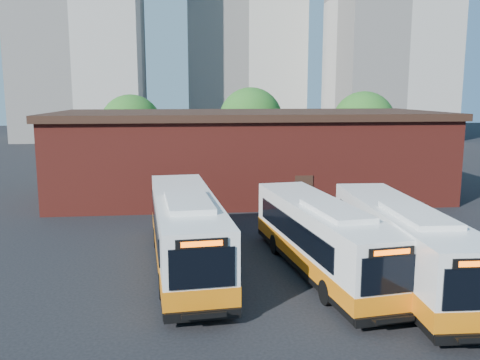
{
  "coord_description": "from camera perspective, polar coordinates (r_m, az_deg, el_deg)",
  "views": [
    {
      "loc": [
        -4.69,
        -18.38,
        7.76
      ],
      "look_at": [
        -2.09,
        6.08,
        3.54
      ],
      "focal_mm": 38.0,
      "sensor_mm": 36.0,
      "label": 1
    }
  ],
  "objects": [
    {
      "name": "bus_mideast",
      "position": [
        22.38,
        9.14,
        -6.72
      ],
      "size": [
        3.95,
        12.03,
        3.23
      ],
      "rotation": [
        0.0,
        0.0,
        0.13
      ],
      "color": "white",
      "rests_on": "ground"
    },
    {
      "name": "depot_building",
      "position": [
        38.93,
        0.89,
        3.09
      ],
      "size": [
        28.6,
        12.6,
        6.4
      ],
      "color": "maroon",
      "rests_on": "ground"
    },
    {
      "name": "tree_mid",
      "position": [
        52.88,
        1.21,
        6.82
      ],
      "size": [
        6.56,
        6.56,
        8.36
      ],
      "color": "#382314",
      "rests_on": "ground"
    },
    {
      "name": "tree_east",
      "position": [
        52.54,
        13.7,
        6.26
      ],
      "size": [
        6.24,
        6.24,
        7.96
      ],
      "color": "#382314",
      "rests_on": "ground"
    },
    {
      "name": "ground",
      "position": [
        20.5,
        7.81,
        -12.61
      ],
      "size": [
        220.0,
        220.0,
        0.0
      ],
      "primitive_type": "plane",
      "color": "black"
    },
    {
      "name": "tree_west",
      "position": [
        50.76,
        -12.13,
        6.0
      ],
      "size": [
        6.0,
        6.0,
        7.65
      ],
      "color": "#382314",
      "rests_on": "ground"
    },
    {
      "name": "bus_midwest",
      "position": [
        22.89,
        -6.11,
        -6.0
      ],
      "size": [
        3.71,
        12.89,
        3.47
      ],
      "rotation": [
        0.0,
        0.0,
        0.09
      ],
      "color": "white",
      "rests_on": "ground"
    },
    {
      "name": "bus_east",
      "position": [
        22.13,
        17.68,
        -7.15
      ],
      "size": [
        2.94,
        12.27,
        3.32
      ],
      "rotation": [
        0.0,
        0.0,
        -0.04
      ],
      "color": "white",
      "rests_on": "ground"
    },
    {
      "name": "transit_worker",
      "position": [
        20.0,
        19.42,
        -10.61
      ],
      "size": [
        0.57,
        0.78,
        1.99
      ],
      "primitive_type": "imported",
      "rotation": [
        0.0,
        0.0,
        1.44
      ],
      "color": "#131C37",
      "rests_on": "ground"
    }
  ]
}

